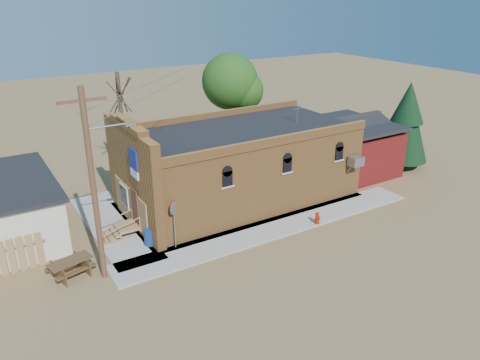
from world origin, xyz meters
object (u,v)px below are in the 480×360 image
trash_barrel (149,237)px  stop_sign (174,212)px  fire_hydrant (317,218)px  brick_bar (236,165)px  utility_pole (94,183)px  picnic_table (70,266)px

trash_barrel → stop_sign: bearing=-43.6°
fire_hydrant → stop_sign: stop_sign is taller
stop_sign → brick_bar: bearing=17.9°
utility_pole → trash_barrel: (2.84, 1.59, -4.25)m
utility_pole → trash_barrel: utility_pole is taller
picnic_table → stop_sign: bearing=-17.0°
stop_sign → trash_barrel: 2.13m
picnic_table → trash_barrel: bearing=-4.4°
trash_barrel → picnic_table: (-4.20, -0.68, 0.01)m
utility_pole → fire_hydrant: 12.76m
brick_bar → utility_pole: size_ratio=1.82×
brick_bar → fire_hydrant: size_ratio=22.96×
brick_bar → utility_pole: 10.96m
stop_sign → picnic_table: (-5.24, 0.31, -1.56)m
fire_hydrant → trash_barrel: size_ratio=0.80×
picnic_table → fire_hydrant: bearing=-22.6°
fire_hydrant → picnic_table: bearing=154.6°
brick_bar → fire_hydrant: 6.20m
utility_pole → stop_sign: bearing=8.8°
stop_sign → trash_barrel: bearing=122.3°
utility_pole → stop_sign: (3.88, 0.60, -2.67)m
stop_sign → trash_barrel: size_ratio=2.94×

